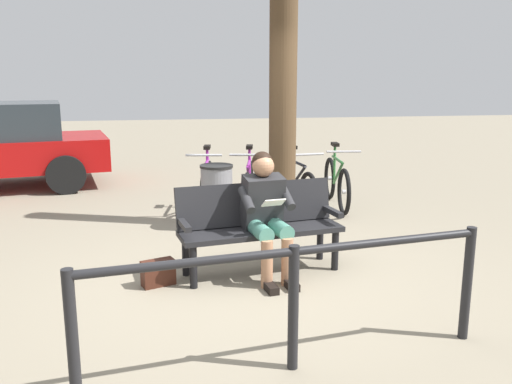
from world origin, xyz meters
TOP-DOWN VIEW (x-y plane):
  - ground_plane at (0.00, 0.00)m, footprint 40.00×40.00m
  - bench at (-0.17, -0.23)m, footprint 1.65×0.72m
  - person_reading at (-0.21, -0.08)m, footprint 0.53×0.81m
  - handbag at (0.82, 0.00)m, footprint 0.33×0.23m
  - tree_trunk at (-0.74, -1.69)m, footprint 0.34×0.34m
  - litter_bin at (0.08, -1.78)m, footprint 0.42×0.42m
  - bicycle_black at (-1.80, -2.66)m, footprint 0.48×1.68m
  - bicycle_silver at (-1.13, -2.49)m, footprint 0.48×1.68m
  - bicycle_blue at (-0.47, -2.59)m, footprint 0.53×1.65m
  - bicycle_orange at (0.13, -2.67)m, footprint 0.48×1.67m
  - railing_fence at (-0.05, 1.62)m, footprint 2.76×0.44m

SIDE VIEW (x-z plane):
  - ground_plane at x=0.00m, z-range 0.00..0.00m
  - handbag at x=0.82m, z-range 0.00..0.24m
  - bicycle_black at x=-1.80m, z-range -0.11..0.83m
  - bicycle_silver at x=-1.13m, z-range -0.11..0.83m
  - bicycle_blue at x=-0.47m, z-range -0.11..0.83m
  - bicycle_orange at x=0.13m, z-range -0.11..0.83m
  - litter_bin at x=0.08m, z-range 0.00..0.82m
  - bench at x=-0.17m, z-range 0.07..0.94m
  - railing_fence at x=-0.05m, z-range 0.16..1.01m
  - person_reading at x=-0.21m, z-range 0.06..1.27m
  - tree_trunk at x=-0.74m, z-range 0.00..4.15m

